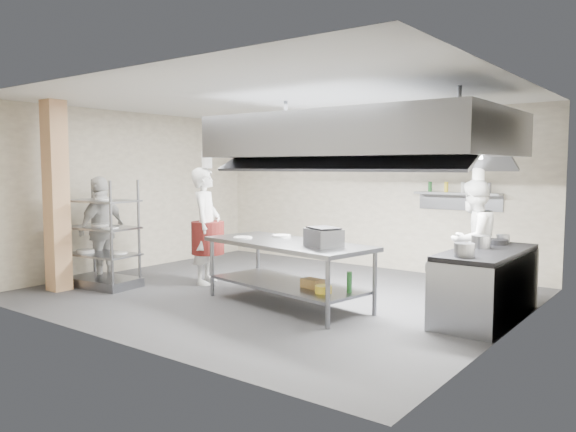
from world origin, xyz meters
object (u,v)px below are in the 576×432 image
Objects in this scene: pass_rack at (102,234)px; chef_plating at (102,229)px; island at (288,273)px; cooking_range at (486,287)px; chef_head at (206,226)px; griddle at (324,238)px; stockpot at (481,242)px; chef_line at (473,241)px.

pass_rack is 0.46m from chef_plating.
island is 2.67m from cooking_range.
pass_rack is at bearing 106.09° from chef_head.
pass_rack is 0.97× the size of chef_plating.
griddle is at bearing 81.16° from chef_plating.
island is at bearing -155.70° from stockpot.
cooking_range is at bearing -40.46° from stockpot.
cooking_range is at bearing 88.89° from chef_plating.
stockpot is at bearing 34.18° from island.
pass_rack is (-3.17, -0.85, 0.42)m from island.
chef_plating reaches higher than island.
pass_rack is at bearing -160.93° from stockpot.
stockpot is (5.92, 1.65, 0.08)m from chef_plating.
island is at bearing -30.95° from chef_line.
pass_rack is 1.69m from chef_head.
chef_plating is at bearing -165.57° from cooking_range.
island is 1.46× the size of pass_rack.
chef_plating is (-6.03, -1.55, 0.48)m from cooking_range.
stockpot is at bearing 42.27° from chef_line.
chef_line reaches higher than cooking_range.
pass_rack reaches higher than island.
griddle is 2.06m from stockpot.
island is at bearing 83.80° from chef_plating.
island is at bearing -129.68° from chef_head.
chef_head reaches higher than stockpot.
chef_line is 0.85m from stockpot.
island is 1.42× the size of chef_plating.
chef_plating is 3.83× the size of griddle.
chef_line is 3.77× the size of griddle.
chef_line reaches higher than griddle.
pass_rack is 5.86m from stockpot.
stockpot is at bearing 11.95° from pass_rack.
griddle is at bearing -18.22° from chef_line.
griddle is (-1.34, -1.92, 0.14)m from chef_line.
island is 3.31m from pass_rack.
chef_head reaches higher than chef_plating.
island is 2.65m from stockpot.
stockpot is at bearing -110.24° from chef_head.
pass_rack is 0.90× the size of chef_head.
chef_line is 2.34m from griddle.
cooking_range is at bearing -111.72° from chef_head.
chef_head is 4.41m from stockpot.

